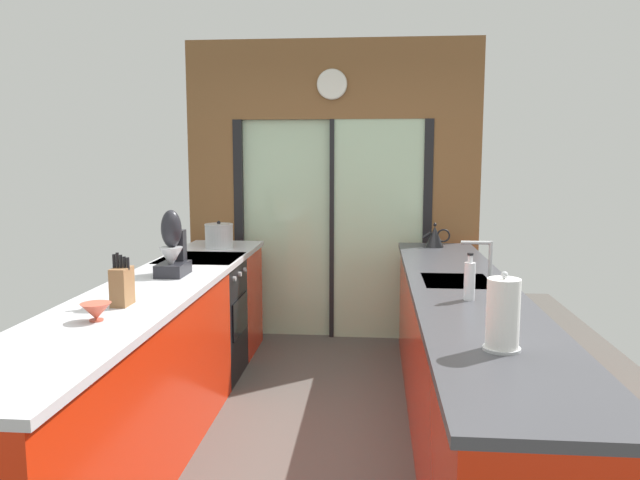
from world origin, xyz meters
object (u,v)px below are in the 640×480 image
(oven_range, at_px, (202,318))
(stock_pot, at_px, (219,236))
(soap_bottle, at_px, (470,280))
(knife_block, at_px, (122,286))
(kettle, at_px, (435,236))
(mixing_bowl, at_px, (96,311))
(stand_mixer, at_px, (173,250))
(paper_towel_roll, at_px, (503,315))

(oven_range, xyz_separation_m, stock_pot, (0.02, 0.49, 0.57))
(soap_bottle, bearing_deg, knife_block, -171.18)
(kettle, distance_m, soap_bottle, 1.92)
(oven_range, bearing_deg, mixing_bowl, -89.41)
(stock_pot, bearing_deg, mixing_bowl, -90.00)
(mixing_bowl, xyz_separation_m, stand_mixer, (0.00, 1.11, 0.12))
(knife_block, bearing_deg, oven_range, 90.71)
(stand_mixer, distance_m, soap_bottle, 1.86)
(knife_block, xyz_separation_m, stock_pot, (0.00, 1.98, -0.00))
(stand_mixer, distance_m, paper_towel_roll, 2.25)
(oven_range, relative_size, stand_mixer, 2.19)
(knife_block, distance_m, soap_bottle, 1.80)
(oven_range, xyz_separation_m, soap_bottle, (1.80, -1.21, 0.57))
(mixing_bowl, relative_size, paper_towel_roll, 0.45)
(mixing_bowl, xyz_separation_m, knife_block, (-0.00, 0.30, 0.06))
(knife_block, distance_m, stock_pot, 1.98)
(stand_mixer, relative_size, kettle, 1.78)
(mixing_bowl, distance_m, knife_block, 0.31)
(soap_bottle, bearing_deg, stock_pot, 136.24)
(oven_range, height_order, stand_mixer, stand_mixer)
(knife_block, xyz_separation_m, paper_towel_roll, (1.78, -0.58, 0.04))
(kettle, height_order, soap_bottle, soap_bottle)
(mixing_bowl, bearing_deg, oven_range, 90.59)
(stock_pot, relative_size, kettle, 0.98)
(oven_range, distance_m, stock_pot, 0.75)
(stand_mixer, distance_m, stock_pot, 1.18)
(knife_block, xyz_separation_m, soap_bottle, (1.78, 0.28, 0.00))
(mixing_bowl, distance_m, stock_pot, 2.28)
(mixing_bowl, relative_size, stand_mixer, 0.34)
(stand_mixer, bearing_deg, mixing_bowl, -90.00)
(knife_block, height_order, kettle, knife_block)
(stand_mixer, xyz_separation_m, stock_pot, (-0.00, 1.18, -0.06))
(mixing_bowl, relative_size, knife_block, 0.52)
(oven_range, relative_size, stock_pot, 3.96)
(oven_range, relative_size, knife_block, 3.38)
(kettle, height_order, paper_towel_roll, paper_towel_roll)
(oven_range, bearing_deg, kettle, 21.55)
(oven_range, height_order, stock_pot, stock_pot)
(mixing_bowl, bearing_deg, stock_pot, 90.00)
(knife_block, relative_size, stand_mixer, 0.65)
(oven_range, distance_m, knife_block, 1.59)
(stand_mixer, xyz_separation_m, soap_bottle, (1.78, -0.53, -0.05))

